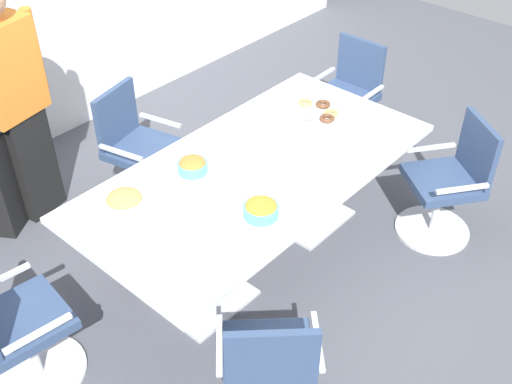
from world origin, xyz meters
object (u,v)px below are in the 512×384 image
object	(u,v)px
snack_bowl_chips_orange	(261,209)
office_chair_3	(449,186)
conference_table	(256,183)
person_standing_2	(15,103)
office_chair_4	(347,101)
office_chair_2	(269,373)
donut_platter	(312,113)
snack_bowl_cookies	(125,202)
plate_stack	(367,115)
office_chair_1	(15,332)
office_chair_0	(138,154)
napkin_pile	(243,150)
snack_bowl_pretzels	(192,165)

from	to	relation	value
snack_bowl_chips_orange	office_chair_3	bearing A→B (deg)	-19.78
conference_table	person_standing_2	size ratio (longest dim) A/B	1.36
office_chair_3	office_chair_4	size ratio (longest dim) A/B	1.00
office_chair_2	donut_platter	xyz separation A→B (m)	(1.68, 1.04, 0.36)
office_chair_2	office_chair_3	distance (m)	2.02
office_chair_2	snack_bowl_cookies	world-z (taller)	office_chair_2
plate_stack	snack_bowl_cookies	bearing A→B (deg)	165.18
office_chair_1	person_standing_2	world-z (taller)	person_standing_2
donut_platter	conference_table	bearing A→B (deg)	-170.47
office_chair_0	plate_stack	bearing A→B (deg)	115.99
office_chair_2	person_standing_2	distance (m)	2.56
conference_table	napkin_pile	bearing A→B (deg)	73.71
conference_table	office_chair_3	xyz separation A→B (m)	(1.08, -0.85, -0.22)
person_standing_2	donut_platter	size ratio (longest dim) A/B	4.72
office_chair_0	donut_platter	size ratio (longest dim) A/B	2.44
office_chair_3	office_chair_1	bearing A→B (deg)	104.12
snack_bowl_pretzels	napkin_pile	bearing A→B (deg)	-18.74
person_standing_2	snack_bowl_cookies	xyz separation A→B (m)	(-0.10, -1.29, -0.11)
snack_bowl_chips_orange	napkin_pile	xyz separation A→B (m)	(0.38, 0.49, -0.01)
office_chair_0	person_standing_2	world-z (taller)	person_standing_2
snack_bowl_pretzels	donut_platter	distance (m)	1.05
person_standing_2	plate_stack	world-z (taller)	person_standing_2
snack_bowl_cookies	donut_platter	xyz separation A→B (m)	(1.57, -0.16, -0.04)
snack_bowl_cookies	napkin_pile	world-z (taller)	snack_bowl_cookies
snack_bowl_cookies	plate_stack	size ratio (longest dim) A/B	1.22
conference_table	snack_bowl_chips_orange	distance (m)	0.51
office_chair_4	person_standing_2	xyz separation A→B (m)	(-2.31, 1.20, 0.51)
office_chair_0	napkin_pile	distance (m)	1.03
plate_stack	snack_bowl_pretzels	bearing A→B (deg)	160.23
office_chair_4	snack_bowl_chips_orange	xyz separation A→B (m)	(-1.93, -0.72, 0.39)
office_chair_3	snack_bowl_pretzels	world-z (taller)	office_chair_3
office_chair_3	napkin_pile	world-z (taller)	office_chair_3
plate_stack	office_chair_3	bearing A→B (deg)	-80.64
office_chair_0	conference_table	bearing A→B (deg)	81.39
snack_bowl_pretzels	office_chair_1	bearing A→B (deg)	179.67
office_chair_3	person_standing_2	world-z (taller)	person_standing_2
office_chair_0	snack_bowl_cookies	xyz separation A→B (m)	(-0.72, -0.81, 0.40)
office_chair_1	snack_bowl_chips_orange	world-z (taller)	office_chair_1
office_chair_3	plate_stack	world-z (taller)	office_chair_3
conference_table	office_chair_2	size ratio (longest dim) A/B	2.64
office_chair_0	office_chair_3	xyz separation A→B (m)	(1.18, -1.95, 0.00)
person_standing_2	snack_bowl_pretzels	bearing A→B (deg)	96.47
snack_bowl_cookies	donut_platter	bearing A→B (deg)	-5.91
snack_bowl_pretzels	conference_table	bearing A→B (deg)	-42.18
office_chair_0	snack_bowl_pretzels	world-z (taller)	office_chair_0
office_chair_1	napkin_pile	distance (m)	1.74
donut_platter	snack_bowl_cookies	bearing A→B (deg)	174.09
person_standing_2	plate_stack	distance (m)	2.45
office_chair_3	snack_bowl_cookies	xyz separation A→B (m)	(-1.91, 1.13, 0.40)
person_standing_2	office_chair_0	bearing A→B (deg)	130.94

